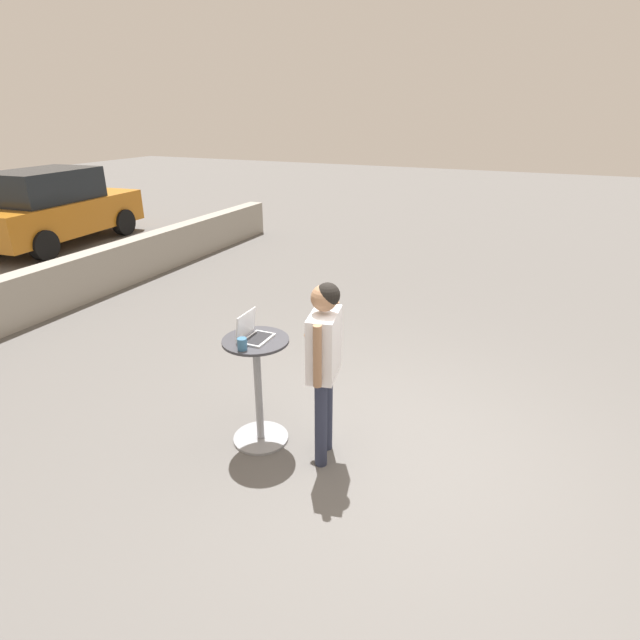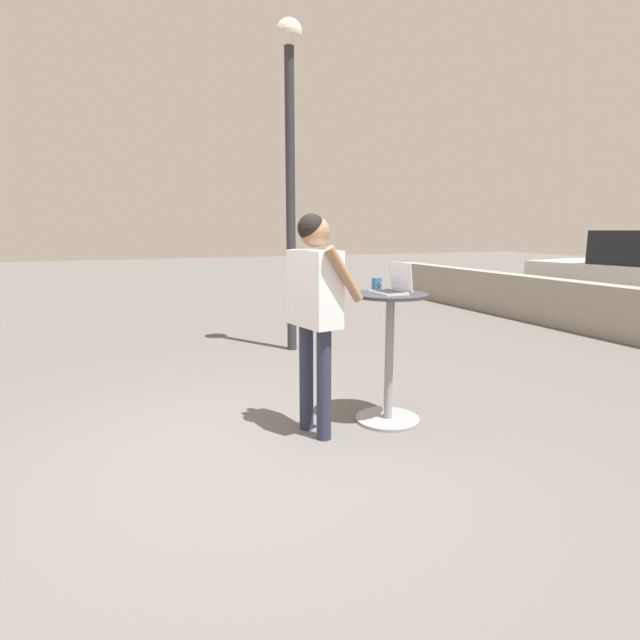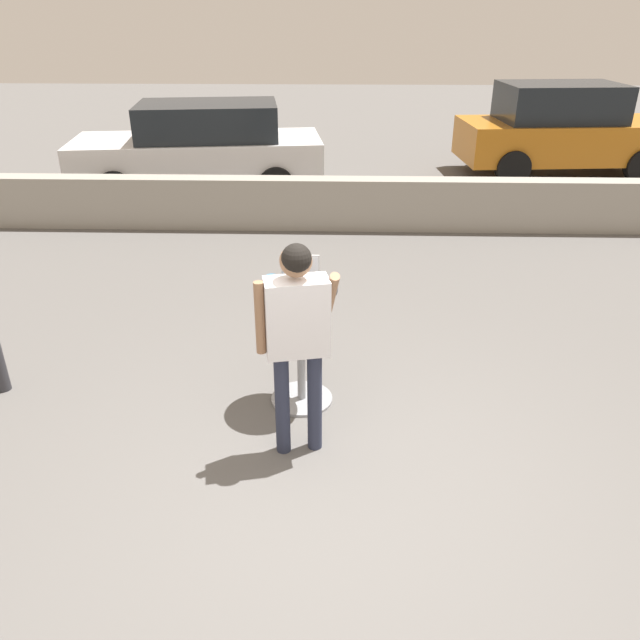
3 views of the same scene
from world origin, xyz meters
name	(u,v)px [view 3 (image 3 of 3)]	position (x,y,z in m)	size (l,w,h in m)	color
ground_plane	(333,494)	(0.00, 0.00, 0.00)	(50.00, 50.00, 0.00)	#5B5956
pavement_kerb	(338,204)	(0.00, 5.82, 0.38)	(14.96, 0.35, 0.76)	gray
cafe_table	(301,341)	(-0.29, 1.16, 0.58)	(0.60, 0.60, 1.06)	gray
laptop	(300,280)	(-0.29, 1.18, 1.12)	(0.31, 0.24, 0.25)	silver
coffee_mug	(272,282)	(-0.51, 1.15, 1.12)	(0.12, 0.08, 0.11)	#336084
standing_person	(297,325)	(-0.27, 0.50, 1.07)	(0.59, 0.45, 1.68)	#282D42
parked_car_near_street	(201,148)	(-2.45, 7.87, 0.78)	(4.53, 2.28, 1.55)	silver
parked_car_further_down	(563,130)	(4.39, 9.40, 0.86)	(4.16, 2.08, 1.73)	#B76B19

